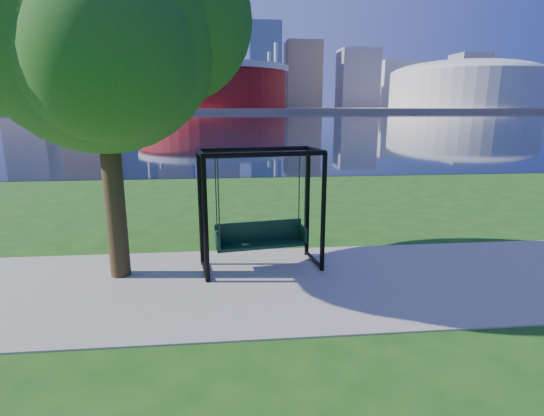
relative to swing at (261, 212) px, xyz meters
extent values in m
plane|color=#1E5114|center=(0.48, -0.39, -1.22)|extent=(900.00, 900.00, 0.00)
cube|color=#9E937F|center=(0.48, -0.89, -1.21)|extent=(120.00, 4.00, 0.03)
cube|color=black|center=(0.48, 101.61, -1.21)|extent=(900.00, 180.00, 0.02)
cube|color=#937F60|center=(0.48, 305.61, -0.22)|extent=(900.00, 228.00, 2.00)
cylinder|color=maroon|center=(-9.52, 234.61, 11.78)|extent=(80.00, 80.00, 22.00)
cylinder|color=silver|center=(-9.52, 234.61, 21.28)|extent=(83.00, 83.00, 3.00)
cylinder|color=silver|center=(23.39, 253.61, 16.78)|extent=(2.00, 2.00, 32.00)
cylinder|color=silver|center=(-42.43, 253.61, 16.78)|extent=(2.00, 2.00, 32.00)
cylinder|color=silver|center=(-42.43, 215.61, 16.78)|extent=(2.00, 2.00, 32.00)
cylinder|color=silver|center=(23.39, 215.61, 16.78)|extent=(2.00, 2.00, 32.00)
cylinder|color=beige|center=(135.48, 234.61, 10.78)|extent=(84.00, 84.00, 20.00)
ellipsoid|color=beige|center=(135.48, 234.61, 19.78)|extent=(84.00, 84.00, 15.12)
cube|color=gray|center=(-139.52, 309.61, 31.78)|extent=(28.00, 28.00, 62.00)
cube|color=#998466|center=(-99.52, 299.61, 44.78)|extent=(26.00, 26.00, 88.00)
cube|color=slate|center=(-69.52, 324.61, 48.28)|extent=(30.00, 24.00, 95.00)
cube|color=gray|center=(-39.52, 304.61, 36.78)|extent=(24.00, 24.00, 72.00)
cube|color=silver|center=(-9.52, 334.61, 40.78)|extent=(32.00, 28.00, 80.00)
cube|color=slate|center=(25.48, 309.61, 29.78)|extent=(22.00, 22.00, 58.00)
cube|color=#998466|center=(55.48, 324.61, 24.78)|extent=(26.00, 26.00, 48.00)
cube|color=gray|center=(95.48, 314.61, 21.78)|extent=(28.00, 24.00, 42.00)
cube|color=silver|center=(135.48, 339.61, 18.78)|extent=(30.00, 26.00, 36.00)
cube|color=gray|center=(185.48, 319.61, 20.78)|extent=(24.00, 24.00, 40.00)
cube|color=#998466|center=(225.48, 334.61, 16.78)|extent=(26.00, 26.00, 32.00)
cylinder|color=black|center=(-1.09, -0.69, 0.02)|extent=(0.11, 0.11, 2.48)
cylinder|color=black|center=(1.25, -0.32, 0.02)|extent=(0.11, 0.11, 2.48)
cylinder|color=black|center=(-1.24, 0.26, 0.02)|extent=(0.11, 0.11, 2.48)
cylinder|color=black|center=(1.10, 0.64, 0.02)|extent=(0.11, 0.11, 2.48)
cylinder|color=black|center=(0.08, -0.51, 1.26)|extent=(2.36, 0.47, 0.10)
cylinder|color=black|center=(-0.07, 0.45, 1.26)|extent=(2.36, 0.47, 0.10)
cylinder|color=black|center=(-1.17, -0.22, 1.26)|extent=(0.25, 0.97, 0.10)
cylinder|color=black|center=(-1.17, -0.22, -1.14)|extent=(0.23, 0.97, 0.08)
cylinder|color=black|center=(1.18, 0.16, 1.26)|extent=(0.25, 0.97, 0.10)
cylinder|color=black|center=(1.18, 0.16, -1.14)|extent=(0.23, 0.97, 0.08)
cube|color=black|center=(0.00, -0.03, -0.68)|extent=(1.94, 0.77, 0.06)
cube|color=black|center=(-0.03, 0.18, -0.45)|extent=(1.87, 0.35, 0.41)
cube|color=black|center=(-0.90, -0.17, -0.53)|extent=(0.13, 0.49, 0.37)
cube|color=black|center=(0.91, 0.11, -0.53)|extent=(0.13, 0.49, 0.37)
cylinder|color=#323338|center=(-0.84, -0.37, 0.42)|extent=(0.03, 0.03, 1.56)
cylinder|color=#323338|center=(0.91, -0.09, 0.42)|extent=(0.03, 0.03, 1.56)
cylinder|color=#323338|center=(-0.91, 0.03, 0.42)|extent=(0.03, 0.03, 1.56)
cylinder|color=#323338|center=(0.85, 0.31, 0.42)|extent=(0.03, 0.03, 1.56)
cylinder|color=#2E2614|center=(-2.86, -0.16, 0.73)|extent=(0.39, 0.39, 3.91)
sphere|color=#235318|center=(-2.86, -0.16, 3.40)|extent=(4.27, 4.27, 4.27)
sphere|color=#235318|center=(-1.71, 0.37, 3.76)|extent=(3.20, 3.20, 3.20)
sphere|color=#235318|center=(-3.93, -0.52, 3.58)|extent=(3.38, 3.38, 3.38)
sphere|color=#235318|center=(-2.51, -1.14, 2.96)|extent=(2.85, 2.85, 2.85)
sphere|color=#235318|center=(-3.40, 0.90, 4.11)|extent=(3.02, 3.02, 3.02)
camera|label=1|loc=(-0.59, -8.49, 2.16)|focal=28.00mm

